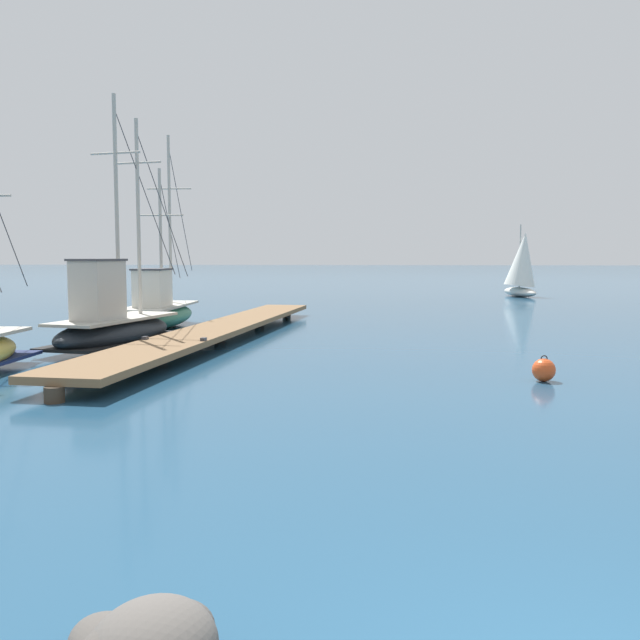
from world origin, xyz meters
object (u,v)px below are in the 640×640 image
(fishing_boat_0, at_px, (159,309))
(mooring_buoy, at_px, (544,370))
(distant_sailboat, at_px, (522,265))
(fishing_boat_1, at_px, (112,323))

(fishing_boat_0, xyz_separation_m, mooring_buoy, (11.47, -9.91, -0.44))
(fishing_boat_0, relative_size, distant_sailboat, 1.66)
(fishing_boat_1, relative_size, mooring_buoy, 12.79)
(mooring_buoy, xyz_separation_m, distant_sailboat, (5.73, 31.08, 1.84))
(fishing_boat_0, distance_m, mooring_buoy, 15.17)
(mooring_buoy, relative_size, distant_sailboat, 0.12)
(fishing_boat_1, distance_m, mooring_buoy, 11.68)
(fishing_boat_0, distance_m, distant_sailboat, 27.31)
(mooring_buoy, bearing_deg, fishing_boat_1, 159.51)
(distant_sailboat, bearing_deg, mooring_buoy, -100.44)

